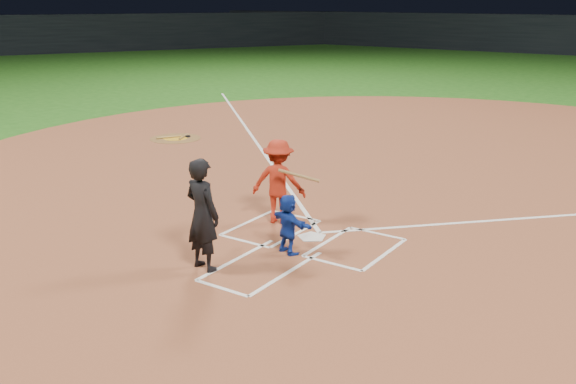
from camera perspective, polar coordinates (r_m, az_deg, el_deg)
The scene contains 13 objects.
ground at distance 12.72m, azimuth 2.13°, elevation -4.10°, with size 120.00×120.00×0.00m, color #1E5415.
home_plate_dirt at distance 17.87m, azimuth 12.30°, elevation 1.75°, with size 28.00×28.00×0.01m, color brown.
stadium_wall_left at distance 59.14m, azimuth -21.49°, elevation 12.90°, with size 1.20×60.00×3.20m, color black.
home_plate at distance 12.72m, azimuth 2.13°, elevation -4.01°, with size 0.60×0.60×0.02m, color silver.
on_deck_circle at distance 21.97m, azimuth -9.98°, elevation 4.72°, with size 1.70×1.70×0.01m, color brown.
on_deck_logo at distance 21.96m, azimuth -9.99°, elevation 4.73°, with size 0.80×0.80×0.00m, color gold.
on_deck_bat_a at distance 22.03m, azimuth -9.26°, elevation 4.89°, with size 0.06×0.06×0.84m, color olive.
on_deck_bat_b at distance 22.03m, azimuth -10.55°, elevation 4.82°, with size 0.06×0.06×0.84m, color olive.
bat_weight_donut at distance 22.11m, azimuth -8.90°, elevation 4.93°, with size 0.19×0.19×0.05m, color black.
catcher at distance 11.77m, azimuth 0.02°, elevation -2.86°, with size 1.05×0.33×1.13m, color #13319D.
umpire at distance 11.05m, azimuth -7.62°, elevation -2.00°, with size 0.72×0.48×1.99m, color black.
chalk_markings at distance 17.23m, azimuth 11.42°, elevation 1.28°, with size 28.35×17.32×0.01m.
batter_at_plate at distance 13.31m, azimuth -0.85°, elevation 0.95°, with size 1.63×1.01×1.77m.
Camera 1 is at (6.20, -10.13, 4.56)m, focal length 40.00 mm.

